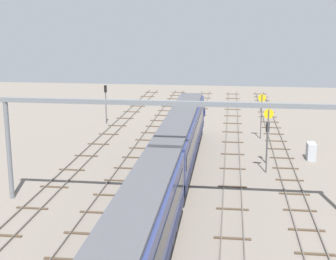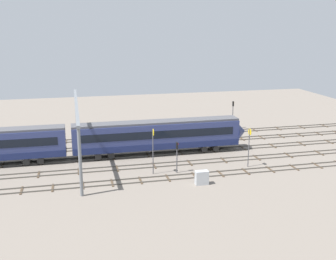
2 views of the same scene
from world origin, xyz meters
name	(u,v)px [view 1 (image 1 of 2)]	position (x,y,z in m)	size (l,w,h in m)	color
ground_plane	(183,160)	(0.00, 0.00, 0.00)	(104.83, 104.83, 0.00)	slate
track_near_foreground	(284,163)	(0.00, -9.83, 0.06)	(88.83, 2.40, 0.16)	#59544C
track_second_near	(232,161)	(0.00, -4.91, 0.07)	(88.83, 2.40, 0.16)	#59544C
track_with_train	(183,159)	(0.00, 0.00, 0.07)	(88.83, 2.40, 0.16)	#59544C
track_second_far	(134,157)	(0.00, 4.91, 0.07)	(88.83, 2.40, 0.16)	#59544C
track_far_background	(86,156)	(0.00, 9.83, 0.07)	(88.83, 2.40, 0.16)	#59544C
train	(166,175)	(-12.81, 0.00, 2.66)	(50.40, 3.24, 4.80)	navy
overhead_gantry	(171,123)	(-12.13, -0.30, 6.41)	(0.40, 25.64, 8.01)	slate
speed_sign_near_foreground	(268,133)	(-3.17, -7.93, 3.74)	(0.14, 0.88, 5.89)	#4C4C51
speed_sign_mid_trackside	(261,110)	(9.59, -8.10, 3.33)	(0.14, 0.87, 5.20)	#4C4C51
signal_light_trackside_approach	(267,136)	(-0.14, -8.14, 2.67)	(0.31, 0.32, 4.03)	#4C4C51
signal_light_trackside_departure	(106,99)	(15.22, 11.56, 3.29)	(0.31, 0.32, 5.07)	#4C4C51
relay_cabinet	(311,151)	(1.73, -12.61, 0.83)	(1.55, 0.82, 1.67)	#B2B7BC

